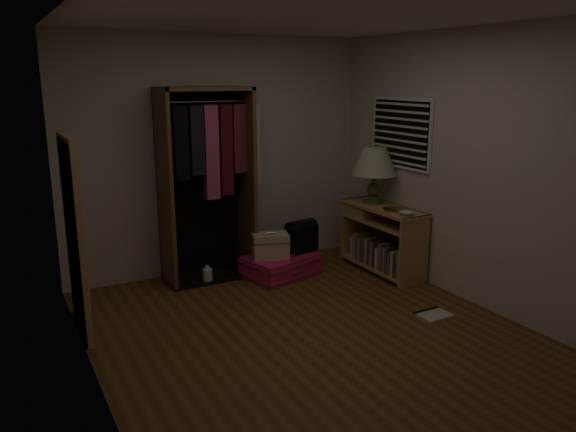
# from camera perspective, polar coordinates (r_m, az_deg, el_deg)

# --- Properties ---
(ground) EXTENTS (4.00, 4.00, 0.00)m
(ground) POSITION_cam_1_polar(r_m,az_deg,el_deg) (4.94, 2.25, -11.83)
(ground) COLOR #583719
(ground) RESTS_ON ground
(room_walls) EXTENTS (3.52, 4.02, 2.60)m
(room_walls) POSITION_cam_1_polar(r_m,az_deg,el_deg) (4.57, 2.97, 5.80)
(room_walls) COLOR beige
(room_walls) RESTS_ON ground
(console_bookshelf) EXTENTS (0.42, 1.12, 0.75)m
(console_bookshelf) POSITION_cam_1_polar(r_m,az_deg,el_deg) (6.42, 9.40, -2.09)
(console_bookshelf) COLOR #AD8453
(console_bookshelf) RESTS_ON ground
(open_wardrobe) EXTENTS (1.06, 0.50, 2.05)m
(open_wardrobe) POSITION_cam_1_polar(r_m,az_deg,el_deg) (6.03, -7.92, 5.09)
(open_wardrobe) COLOR brown
(open_wardrobe) RESTS_ON ground
(floor_mirror) EXTENTS (0.06, 0.80, 1.70)m
(floor_mirror) POSITION_cam_1_polar(r_m,az_deg,el_deg) (5.02, -20.83, -1.96)
(floor_mirror) COLOR tan
(floor_mirror) RESTS_ON ground
(pink_suitcase) EXTENTS (0.89, 0.74, 0.24)m
(pink_suitcase) POSITION_cam_1_polar(r_m,az_deg,el_deg) (6.23, -0.78, -5.06)
(pink_suitcase) COLOR #CE1959
(pink_suitcase) RESTS_ON ground
(train_case) EXTENTS (0.45, 0.37, 0.28)m
(train_case) POSITION_cam_1_polar(r_m,az_deg,el_deg) (6.10, -1.80, -2.99)
(train_case) COLOR #BDAB90
(train_case) RESTS_ON pink_suitcase
(black_bag) EXTENTS (0.37, 0.28, 0.36)m
(black_bag) POSITION_cam_1_polar(r_m,az_deg,el_deg) (6.30, 1.35, -1.95)
(black_bag) COLOR black
(black_bag) RESTS_ON pink_suitcase
(table_lamp) EXTENTS (0.61, 0.61, 0.64)m
(table_lamp) POSITION_cam_1_polar(r_m,az_deg,el_deg) (6.38, 8.79, 5.40)
(table_lamp) COLOR #414E25
(table_lamp) RESTS_ON console_bookshelf
(brass_tray) EXTENTS (0.33, 0.33, 0.02)m
(brass_tray) POSITION_cam_1_polar(r_m,az_deg,el_deg) (6.16, 10.84, 0.66)
(brass_tray) COLOR #A68740
(brass_tray) RESTS_ON console_bookshelf
(ceramic_bowl) EXTENTS (0.20, 0.20, 0.04)m
(ceramic_bowl) POSITION_cam_1_polar(r_m,az_deg,el_deg) (5.95, 11.91, 0.25)
(ceramic_bowl) COLOR #AACCAE
(ceramic_bowl) RESTS_ON console_bookshelf
(white_jug) EXTENTS (0.13, 0.13, 0.18)m
(white_jug) POSITION_cam_1_polar(r_m,az_deg,el_deg) (6.12, -8.18, -5.97)
(white_jug) COLOR white
(white_jug) RESTS_ON ground
(floor_book) EXTENTS (0.30, 0.25, 0.03)m
(floor_book) POSITION_cam_1_polar(r_m,az_deg,el_deg) (5.43, 14.44, -9.66)
(floor_book) COLOR beige
(floor_book) RESTS_ON ground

